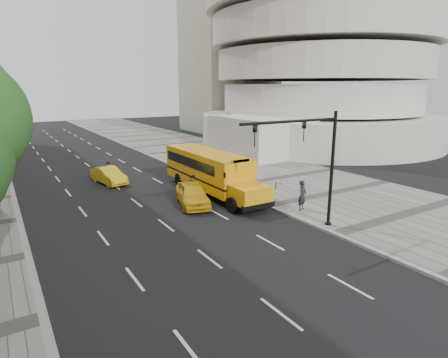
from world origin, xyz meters
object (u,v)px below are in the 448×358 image
school_bus (209,169)px  traffic_signal (314,157)px  taxi_far (109,176)px  pedestrian (302,195)px  taxi_near (192,194)px

school_bus → traffic_signal: traffic_signal is taller
taxi_far → traffic_signal: traffic_signal is taller
school_bus → taxi_far: 8.61m
taxi_far → school_bus: bearing=-59.1°
school_bus → pedestrian: size_ratio=6.15×
taxi_near → taxi_far: size_ratio=1.09×
school_bus → taxi_far: size_ratio=2.86×
traffic_signal → taxi_far: bearing=111.4°
school_bus → taxi_near: school_bus is taller
school_bus → taxi_near: size_ratio=2.62×
taxi_near → pedestrian: size_ratio=2.35×
pedestrian → school_bus: bearing=89.8°
taxi_far → taxi_near: bearing=-80.4°
pedestrian → taxi_far: bearing=100.9°
traffic_signal → taxi_near: bearing=112.9°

